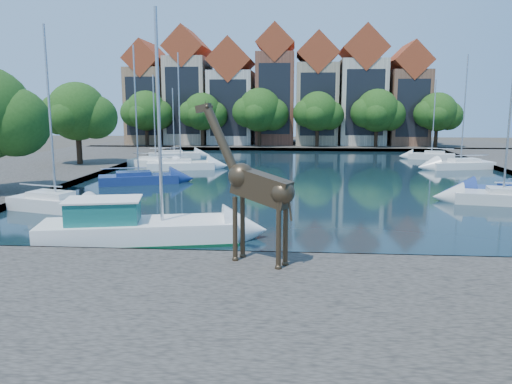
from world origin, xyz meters
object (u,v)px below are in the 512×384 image
Objects in this scene: giraffe_statue at (254,186)px; sailboat_left_a at (56,200)px; sailboat_right_a at (503,195)px; motorsailer at (133,225)px.

giraffe_statue is 16.24m from sailboat_left_a.
sailboat_right_a is at bearing 44.29° from giraffe_statue.
giraffe_statue is 0.54× the size of sailboat_right_a.
sailboat_right_a reaches higher than giraffe_statue.
sailboat_left_a reaches higher than motorsailer.
giraffe_statue is at bearing -135.71° from sailboat_right_a.
sailboat_right_a reaches higher than motorsailer.
motorsailer is at bearing -152.66° from sailboat_right_a.
motorsailer is 22.84m from sailboat_right_a.
motorsailer reaches higher than giraffe_statue.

